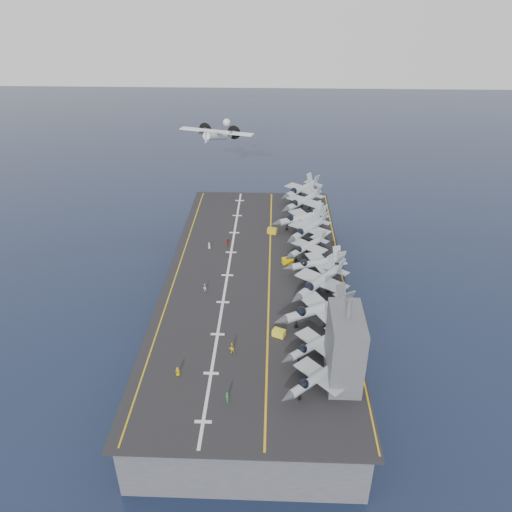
{
  "coord_description": "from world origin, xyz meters",
  "views": [
    {
      "loc": [
        3.55,
        -90.25,
        67.02
      ],
      "look_at": [
        0.0,
        4.0,
        13.0
      ],
      "focal_mm": 35.0,
      "sensor_mm": 36.0,
      "label": 1
    }
  ],
  "objects_px": {
    "transport_plane": "(216,136)",
    "tow_cart_a": "(279,333)",
    "island_superstructure": "(345,340)",
    "fighter_jet_0": "(317,377)"
  },
  "relations": [
    {
      "from": "fighter_jet_0",
      "to": "transport_plane",
      "type": "bearing_deg",
      "value": 105.92
    },
    {
      "from": "transport_plane",
      "to": "tow_cart_a",
      "type": "bearing_deg",
      "value": -75.75
    },
    {
      "from": "fighter_jet_0",
      "to": "transport_plane",
      "type": "distance_m",
      "value": 89.11
    },
    {
      "from": "tow_cart_a",
      "to": "island_superstructure",
      "type": "bearing_deg",
      "value": -44.96
    },
    {
      "from": "tow_cart_a",
      "to": "transport_plane",
      "type": "xyz_separation_m",
      "value": [
        -18.34,
        72.23,
        14.31
      ]
    },
    {
      "from": "tow_cart_a",
      "to": "transport_plane",
      "type": "distance_m",
      "value": 75.88
    },
    {
      "from": "tow_cart_a",
      "to": "transport_plane",
      "type": "height_order",
      "value": "transport_plane"
    },
    {
      "from": "island_superstructure",
      "to": "fighter_jet_0",
      "type": "xyz_separation_m",
      "value": [
        -4.17,
        -2.59,
        -5.17
      ]
    },
    {
      "from": "transport_plane",
      "to": "fighter_jet_0",
      "type": "bearing_deg",
      "value": -74.08
    },
    {
      "from": "fighter_jet_0",
      "to": "tow_cart_a",
      "type": "relative_size",
      "value": 6.28
    }
  ]
}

